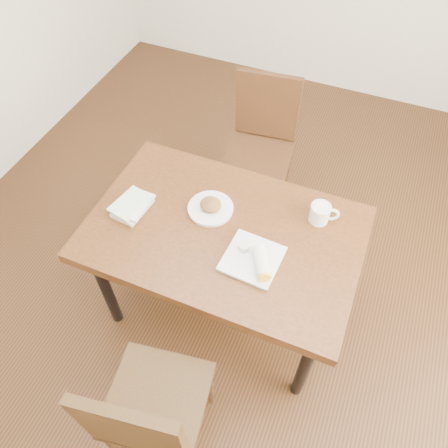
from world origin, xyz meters
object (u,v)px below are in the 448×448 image
at_px(chair_far, 262,139).
at_px(book_stack, 133,206).
at_px(plate_burrito, 255,260).
at_px(chair_near, 148,414).
at_px(table, 224,240).
at_px(plate_scone, 211,207).
at_px(coffee_mug, 321,213).

xyz_separation_m(chair_far, book_stack, (-0.35, -0.97, 0.23)).
bearing_deg(plate_burrito, chair_near, -104.21).
height_order(table, plate_scone, plate_scone).
distance_m(table, chair_near, 0.85).
relative_size(chair_near, chair_far, 1.00).
height_order(chair_near, chair_far, same).
xyz_separation_m(chair_near, plate_scone, (-0.13, 0.94, 0.22)).
relative_size(chair_far, book_stack, 4.39).
xyz_separation_m(coffee_mug, plate_burrito, (-0.20, -0.36, -0.03)).
bearing_deg(plate_burrito, chair_far, 107.12).
distance_m(chair_near, coffee_mug, 1.18).
xyz_separation_m(table, coffee_mug, (0.41, 0.24, 0.13)).
bearing_deg(table, plate_scone, 140.02).
bearing_deg(table, plate_burrito, -30.43).
bearing_deg(plate_scone, table, -39.98).
bearing_deg(chair_far, plate_scone, -89.42).
relative_size(plate_scone, coffee_mug, 1.59).
xyz_separation_m(chair_near, coffee_mug, (0.39, 1.08, 0.25)).
height_order(plate_scone, coffee_mug, coffee_mug).
height_order(chair_far, coffee_mug, chair_far).
height_order(chair_far, plate_scone, chair_far).
height_order(table, coffee_mug, coffee_mug).
relative_size(table, plate_burrito, 4.99).
distance_m(plate_burrito, book_stack, 0.68).
bearing_deg(table, chair_near, -88.85).
bearing_deg(chair_near, chair_far, 94.41).
bearing_deg(table, chair_far, 97.37).
height_order(chair_near, plate_scone, chair_near).
relative_size(plate_scone, plate_burrito, 0.87).
relative_size(chair_far, coffee_mug, 6.65).
xyz_separation_m(table, book_stack, (-0.47, -0.05, 0.10)).
xyz_separation_m(table, chair_near, (0.02, -0.84, -0.12)).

